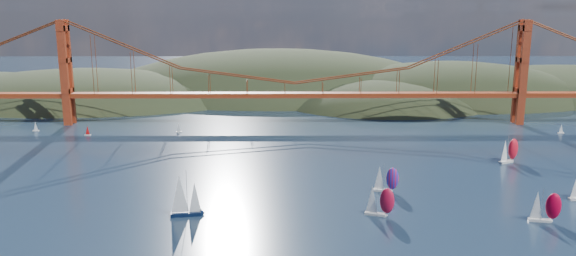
{
  "coord_description": "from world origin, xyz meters",
  "views": [
    {
      "loc": [
        -5.29,
        -114.9,
        61.42
      ],
      "look_at": [
        -3.93,
        90.0,
        17.07
      ],
      "focal_mm": 35.0,
      "sensor_mm": 36.0,
      "label": 1
    }
  ],
  "objects_px": {
    "racer_3": "(509,150)",
    "racer_rwb": "(386,179)",
    "sloop_navy": "(184,196)",
    "racer_1": "(545,206)",
    "racer_0": "(379,200)"
  },
  "relations": [
    {
      "from": "sloop_navy",
      "to": "racer_1",
      "type": "distance_m",
      "value": 105.74
    },
    {
      "from": "racer_0",
      "to": "racer_1",
      "type": "distance_m",
      "value": 47.61
    },
    {
      "from": "sloop_navy",
      "to": "racer_3",
      "type": "distance_m",
      "value": 133.53
    },
    {
      "from": "sloop_navy",
      "to": "racer_rwb",
      "type": "distance_m",
      "value": 67.95
    },
    {
      "from": "sloop_navy",
      "to": "racer_1",
      "type": "relative_size",
      "value": 1.42
    },
    {
      "from": "racer_3",
      "to": "racer_rwb",
      "type": "height_order",
      "value": "racer_3"
    },
    {
      "from": "racer_1",
      "to": "racer_3",
      "type": "xyz_separation_m",
      "value": [
        14.54,
        63.65,
        0.36
      ]
    },
    {
      "from": "racer_3",
      "to": "racer_rwb",
      "type": "bearing_deg",
      "value": -176.02
    },
    {
      "from": "sloop_navy",
      "to": "racer_3",
      "type": "bearing_deg",
      "value": 17.56
    },
    {
      "from": "racer_3",
      "to": "racer_rwb",
      "type": "relative_size",
      "value": 1.11
    },
    {
      "from": "sloop_navy",
      "to": "racer_0",
      "type": "distance_m",
      "value": 58.28
    },
    {
      "from": "racer_3",
      "to": "racer_0",
      "type": "bearing_deg",
      "value": -165.41
    },
    {
      "from": "sloop_navy",
      "to": "racer_0",
      "type": "xyz_separation_m",
      "value": [
        58.26,
        -0.19,
        -1.56
      ]
    },
    {
      "from": "racer_rwb",
      "to": "racer_1",
      "type": "bearing_deg",
      "value": -20.91
    },
    {
      "from": "sloop_navy",
      "to": "racer_3",
      "type": "xyz_separation_m",
      "value": [
        120.13,
        58.29,
        -1.21
      ]
    }
  ]
}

